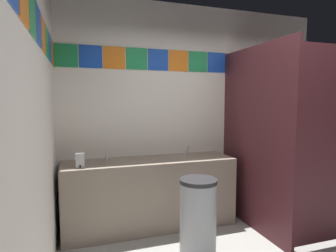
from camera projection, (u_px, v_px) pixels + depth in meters
wall_back at (196, 111)px, 3.88m from camera, size 3.65×0.09×2.82m
wall_side at (25, 125)px, 1.60m from camera, size 0.09×3.51×2.82m
vanity_counter at (150, 192)px, 3.43m from camera, size 2.06×0.56×0.84m
faucet_left at (106, 157)px, 3.32m from camera, size 0.04×0.10×0.14m
faucet_right at (187, 152)px, 3.64m from camera, size 0.04×0.10×0.14m
soap_dispenser at (80, 160)px, 2.98m from camera, size 0.09×0.09×0.16m
stall_divider at (280, 141)px, 3.16m from camera, size 0.92×1.38×2.20m
toilet at (277, 190)px, 3.91m from camera, size 0.39×0.49×0.74m
trash_bin at (198, 217)px, 2.78m from camera, size 0.37×0.37×0.79m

